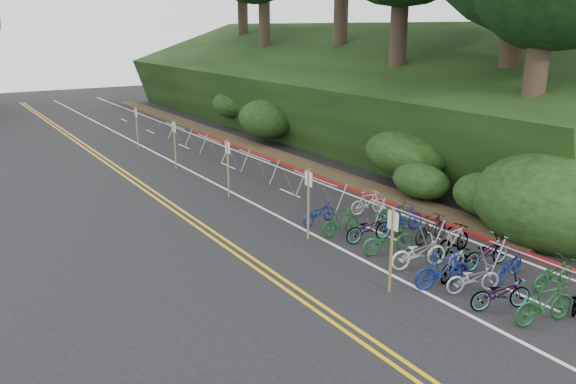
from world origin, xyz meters
name	(u,v)px	position (x,y,z in m)	size (l,w,h in m)	color
ground	(395,300)	(0.00, 0.00, 0.00)	(120.00, 120.00, 0.00)	black
road_markings	(239,202)	(0.63, 10.10, 0.00)	(7.47, 80.00, 0.01)	gold
red_curb	(312,174)	(5.70, 12.00, 0.05)	(0.25, 28.00, 0.10)	maroon
embankment	(341,99)	(12.96, 19.04, 2.57)	(14.30, 48.14, 9.11)	black
bike_rack_front	(543,271)	(3.28, -2.09, 0.85)	(1.12, 3.45, 1.13)	#949699
bike_racks_rest	(254,161)	(3.00, 13.00, 0.85)	(1.14, 23.00, 1.17)	#949699
signpost_near	(392,245)	(0.20, 0.47, 1.39)	(0.08, 0.40, 2.42)	brown
signposts_rest	(199,152)	(0.60, 14.00, 1.43)	(0.08, 18.40, 2.50)	brown
bike_front	(443,270)	(1.62, -0.15, 0.54)	(1.80, 0.51, 1.08)	navy
bike_valet	(438,246)	(2.95, 1.27, 0.47)	(3.25, 10.76, 1.09)	#144C1E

